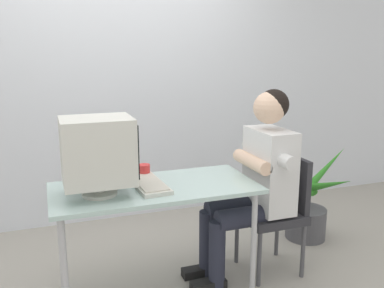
{
  "coord_description": "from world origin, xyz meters",
  "views": [
    {
      "loc": [
        -0.62,
        -2.4,
        1.56
      ],
      "look_at": [
        0.25,
        0.0,
        0.98
      ],
      "focal_mm": 38.91,
      "sensor_mm": 36.0,
      "label": 1
    }
  ],
  "objects": [
    {
      "name": "desk",
      "position": [
        0.0,
        0.0,
        0.66
      ],
      "size": [
        1.27,
        0.6,
        0.73
      ],
      "color": "#B7B7BC",
      "rests_on": "ground_plane"
    },
    {
      "name": "potted_plant",
      "position": [
        1.41,
        0.37,
        0.29
      ],
      "size": [
        0.67,
        0.88,
        0.81
      ],
      "color": "#4C4C51",
      "rests_on": "ground_plane"
    },
    {
      "name": "keyboard",
      "position": [
        -0.04,
        0.03,
        0.75
      ],
      "size": [
        0.21,
        0.48,
        0.03
      ],
      "color": "silver",
      "rests_on": "desk"
    },
    {
      "name": "office_chair",
      "position": [
        0.9,
        0.01,
        0.48
      ],
      "size": [
        0.4,
        0.4,
        0.84
      ],
      "color": "#4C4C51",
      "rests_on": "ground_plane"
    },
    {
      "name": "wall_back",
      "position": [
        0.3,
        1.4,
        1.5
      ],
      "size": [
        8.0,
        0.1,
        3.0
      ],
      "primitive_type": "cube",
      "color": "silver",
      "rests_on": "ground_plane"
    },
    {
      "name": "person_seated",
      "position": [
        0.72,
        0.01,
        0.72
      ],
      "size": [
        0.72,
        0.6,
        1.31
      ],
      "color": "silver",
      "rests_on": "ground_plane"
    },
    {
      "name": "desk_mug",
      "position": [
        -0.02,
        0.21,
        0.78
      ],
      "size": [
        0.08,
        0.09,
        0.09
      ],
      "color": "red",
      "rests_on": "desk"
    },
    {
      "name": "crt_monitor",
      "position": [
        -0.34,
        -0.05,
        1.0
      ],
      "size": [
        0.41,
        0.33,
        0.46
      ],
      "color": "silver",
      "rests_on": "desk"
    }
  ]
}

